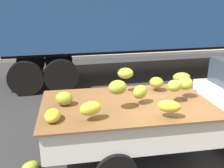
{
  "coord_description": "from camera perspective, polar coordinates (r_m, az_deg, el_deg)",
  "views": [
    {
      "loc": [
        -1.96,
        -3.87,
        2.79
      ],
      "look_at": [
        -1.03,
        0.46,
        1.32
      ],
      "focal_mm": 40.16,
      "sensor_mm": 36.0,
      "label": 1
    }
  ],
  "objects": [
    {
      "name": "curb_strip",
      "position": [
        13.29,
        -3.46,
        6.51
      ],
      "size": [
        80.0,
        0.8,
        0.16
      ],
      "primitive_type": "cube",
      "color": "gray",
      "rests_on": "ground"
    },
    {
      "name": "ground",
      "position": [
        5.15,
        12.76,
        -14.95
      ],
      "size": [
        220.0,
        220.0,
        0.0
      ],
      "primitive_type": "plane",
      "color": "#28282B"
    },
    {
      "name": "fallen_banana_bunch_near_tailgate",
      "position": [
        4.69,
        -18.09,
        -17.63
      ],
      "size": [
        0.4,
        0.38,
        0.2
      ],
      "primitive_type": "ellipsoid",
      "rotation": [
        0.0,
        0.0,
        0.64
      ],
      "color": "olive",
      "rests_on": "ground"
    },
    {
      "name": "semi_trailer",
      "position": [
        9.74,
        9.53,
        16.61
      ],
      "size": [
        12.05,
        2.84,
        3.95
      ],
      "rotation": [
        0.0,
        0.0,
        0.02
      ],
      "color": "navy",
      "rests_on": "ground"
    }
  ]
}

